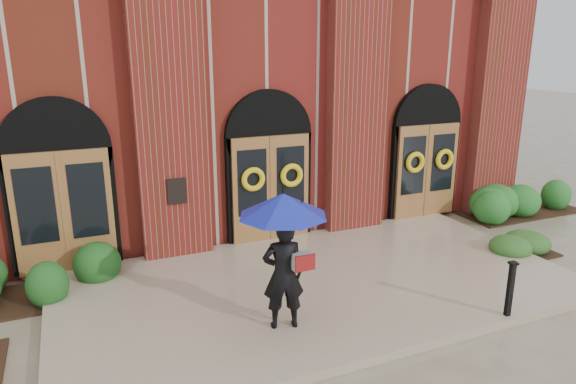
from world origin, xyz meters
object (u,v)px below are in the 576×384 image
man_with_umbrella (283,235)px  hedge_wall_right (520,198)px  hedge_wall_left (29,280)px  metal_post (510,288)px

man_with_umbrella → hedge_wall_right: bearing=-146.6°
man_with_umbrella → hedge_wall_left: 5.12m
metal_post → hedge_wall_left: bearing=150.8°
metal_post → hedge_wall_left: metal_post is taller
metal_post → hedge_wall_right: bearing=41.4°
metal_post → hedge_wall_left: size_ratio=0.31×
metal_post → hedge_wall_right: (5.15, 4.55, -0.24)m
metal_post → hedge_wall_right: size_ratio=0.30×
man_with_umbrella → hedge_wall_right: man_with_umbrella is taller
man_with_umbrella → metal_post: (3.67, -1.21, -1.08)m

